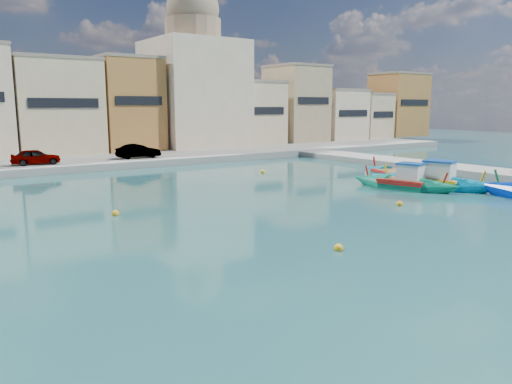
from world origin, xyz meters
name	(u,v)px	position (x,y,z in m)	size (l,w,h in m)	color
ground	(436,232)	(0.00, 0.00, 0.00)	(160.00, 160.00, 0.00)	#173C45
north_quay	(142,159)	(0.00, 32.00, 0.30)	(80.00, 8.00, 0.60)	gray
north_townhouses	(171,108)	(6.68, 39.36, 5.00)	(83.20, 7.87, 10.19)	beige
church_block	(194,78)	(10.00, 40.00, 8.41)	(10.00, 10.00, 19.10)	beige
parked_cars	(18,158)	(-10.93, 30.50, 1.23)	(23.05, 2.02, 1.28)	#4C1919
luzzu_turquoise_cabin	(432,183)	(9.77, 7.25, 0.34)	(4.41, 8.99, 2.83)	#0073A2
luzzu_blue_cabin	(404,184)	(7.98, 8.02, 0.32)	(3.66, 7.58, 2.61)	#0B7555
luzzu_cyan_mid	(395,177)	(10.29, 10.65, 0.26)	(4.62, 8.65, 2.50)	#007D9A
mooring_buoys	(379,205)	(2.12, 5.02, 0.08)	(25.71, 25.86, 0.36)	yellow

